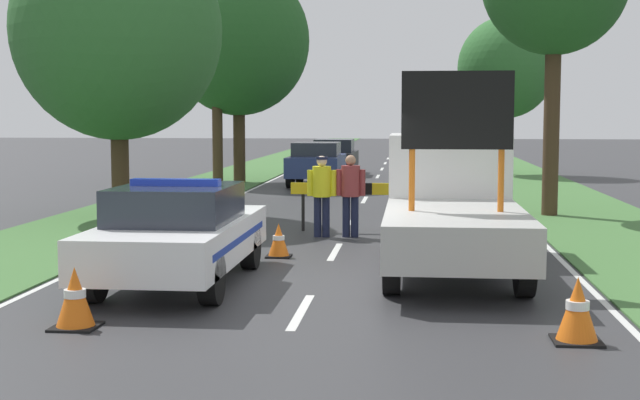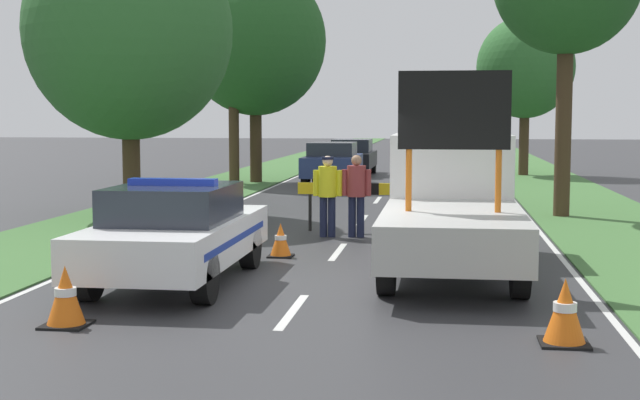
{
  "view_description": "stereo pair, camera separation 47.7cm",
  "coord_description": "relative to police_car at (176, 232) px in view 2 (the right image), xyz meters",
  "views": [
    {
      "loc": [
        1.38,
        -12.94,
        2.48
      ],
      "look_at": [
        -0.11,
        1.4,
        1.1
      ],
      "focal_mm": 50.0,
      "sensor_mm": 36.0,
      "label": 1
    },
    {
      "loc": [
        1.85,
        -12.88,
        2.48
      ],
      "look_at": [
        -0.11,
        1.4,
        1.1
      ],
      "focal_mm": 50.0,
      "sensor_mm": 36.0,
      "label": 2
    }
  ],
  "objects": [
    {
      "name": "ground_plane",
      "position": [
        2.02,
        0.3,
        -0.76
      ],
      "size": [
        160.0,
        160.0,
        0.0
      ],
      "primitive_type": "plane",
      "color": "#333335"
    },
    {
      "name": "lane_markings",
      "position": [
        2.02,
        15.41,
        -0.75
      ],
      "size": [
        7.96,
        66.72,
        0.01
      ],
      "color": "silver",
      "rests_on": "ground"
    },
    {
      "name": "grass_verge_left",
      "position": [
        -3.66,
        20.3,
        -0.74
      ],
      "size": [
        3.29,
        120.0,
        0.03
      ],
      "color": "#427038",
      "rests_on": "ground"
    },
    {
      "name": "grass_verge_right",
      "position": [
        7.7,
        20.3,
        -0.74
      ],
      "size": [
        3.29,
        120.0,
        0.03
      ],
      "color": "#427038",
      "rests_on": "ground"
    },
    {
      "name": "police_car",
      "position": [
        0.0,
        0.0,
        0.0
      ],
      "size": [
        1.85,
        4.59,
        1.56
      ],
      "rotation": [
        0.0,
        0.0,
        0.03
      ],
      "color": "white",
      "rests_on": "ground"
    },
    {
      "name": "work_truck",
      "position": [
        4.03,
        2.02,
        0.31
      ],
      "size": [
        2.05,
        5.88,
        3.11
      ],
      "rotation": [
        0.0,
        0.0,
        3.09
      ],
      "color": "white",
      "rests_on": "ground"
    },
    {
      "name": "road_barrier",
      "position": [
        2.12,
        6.17,
        0.09
      ],
      "size": [
        2.6,
        0.08,
        1.04
      ],
      "rotation": [
        0.0,
        0.0,
        -0.05
      ],
      "color": "black",
      "rests_on": "ground"
    },
    {
      "name": "police_officer",
      "position": [
        1.57,
        5.27,
        0.23
      ],
      "size": [
        0.59,
        0.38,
        1.66
      ],
      "rotation": [
        0.0,
        0.0,
        3.23
      ],
      "color": "#191E38",
      "rests_on": "ground"
    },
    {
      "name": "pedestrian_civilian",
      "position": [
        2.16,
        5.3,
        0.22
      ],
      "size": [
        0.6,
        0.38,
        1.67
      ],
      "rotation": [
        0.0,
        0.0,
        -0.42
      ],
      "color": "#191E38",
      "rests_on": "ground"
    },
    {
      "name": "traffic_cone_near_police",
      "position": [
        -0.65,
        6.78,
        -0.49
      ],
      "size": [
        0.39,
        0.39,
        0.54
      ],
      "color": "black",
      "rests_on": "ground"
    },
    {
      "name": "traffic_cone_centre_front",
      "position": [
        1.08,
        2.62,
        -0.46
      ],
      "size": [
        0.43,
        0.43,
        0.59
      ],
      "color": "black",
      "rests_on": "ground"
    },
    {
      "name": "traffic_cone_near_truck",
      "position": [
        5.21,
        -2.84,
        -0.4
      ],
      "size": [
        0.53,
        0.53,
        0.73
      ],
      "color": "black",
      "rests_on": "ground"
    },
    {
      "name": "traffic_cone_behind_barrier",
      "position": [
        -0.5,
        -2.78,
        -0.4
      ],
      "size": [
        0.53,
        0.53,
        0.72
      ],
      "color": "black",
      "rests_on": "ground"
    },
    {
      "name": "queued_car_sedan_silver",
      "position": [
        3.92,
        12.11,
        0.05
      ],
      "size": [
        1.81,
        3.98,
        1.56
      ],
      "rotation": [
        0.0,
        0.0,
        3.14
      ],
      "color": "#B2B2B7",
      "rests_on": "ground"
    },
    {
      "name": "queued_car_hatch_blue",
      "position": [
        0.04,
        18.54,
        0.04
      ],
      "size": [
        1.79,
        4.04,
        1.52
      ],
      "rotation": [
        0.0,
        0.0,
        3.14
      ],
      "color": "navy",
      "rests_on": "ground"
    },
    {
      "name": "queued_car_sedan_black",
      "position": [
        0.2,
        23.93,
        0.0
      ],
      "size": [
        1.72,
        4.33,
        1.48
      ],
      "rotation": [
        0.0,
        0.0,
        3.14
      ],
      "color": "black",
      "rests_on": "ground"
    },
    {
      "name": "roadside_tree_near_left",
      "position": [
        -3.69,
        8.39,
        3.73
      ],
      "size": [
        5.02,
        5.02,
        7.14
      ],
      "color": "#42301E",
      "rests_on": "ground"
    },
    {
      "name": "roadside_tree_near_right",
      "position": [
        7.17,
        24.56,
        3.62
      ],
      "size": [
        3.93,
        3.93,
        6.47
      ],
      "color": "#42301E",
      "rests_on": "ground"
    },
    {
      "name": "roadside_tree_mid_left",
      "position": [
        -2.89,
        19.37,
        4.37
      ],
      "size": [
        5.13,
        5.13,
        7.84
      ],
      "color": "#42301E",
      "rests_on": "ground"
    },
    {
      "name": "roadside_tree_mid_right",
      "position": [
        -3.52,
        18.59,
        4.16
      ],
      "size": [
        2.95,
        2.95,
        6.53
      ],
      "color": "#42301E",
      "rests_on": "ground"
    }
  ]
}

